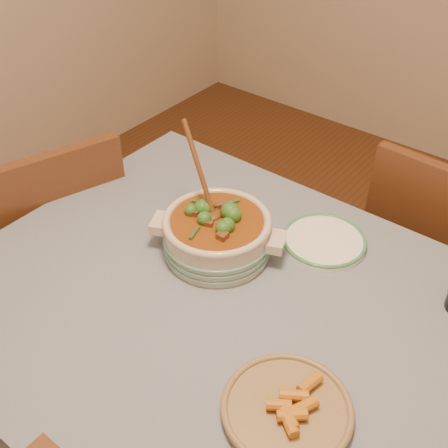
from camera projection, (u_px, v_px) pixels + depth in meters
name	position (u px, v px, depth m)	size (l,w,h in m)	color
dining_table	(283.00, 364.00, 1.32)	(1.68, 1.08, 0.76)	brown
stew_casserole	(217.00, 232.00, 1.45)	(0.36, 0.36, 0.33)	beige
white_plate	(324.00, 241.00, 1.51)	(0.29, 0.29, 0.02)	white
fried_plate	(287.00, 408.00, 1.10)	(0.33, 0.33, 0.04)	olive
chair_far	(432.00, 252.00, 1.87)	(0.44, 0.44, 0.89)	brown
chair_left	(61.00, 238.00, 1.92)	(0.53, 0.53, 0.90)	brown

